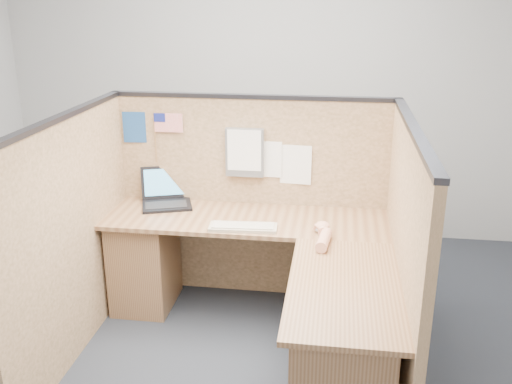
% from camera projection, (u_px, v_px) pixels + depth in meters
% --- Properties ---
extents(floor, '(5.00, 5.00, 0.00)m').
position_uv_depth(floor, '(229.00, 366.00, 3.54)').
color(floor, black).
rests_on(floor, ground).
extents(wall_back, '(5.00, 0.00, 5.00)m').
position_uv_depth(wall_back, '(273.00, 86.00, 5.19)').
color(wall_back, '#A3A6A9').
rests_on(wall_back, floor).
extents(cubicle_partitions, '(2.06, 1.83, 1.53)m').
position_uv_depth(cubicle_partitions, '(240.00, 226.00, 3.69)').
color(cubicle_partitions, brown).
rests_on(cubicle_partitions, floor).
extents(l_desk, '(1.95, 1.75, 0.73)m').
position_uv_depth(l_desk, '(265.00, 290.00, 3.66)').
color(l_desk, brown).
rests_on(l_desk, floor).
extents(laptop, '(0.42, 0.44, 0.25)m').
position_uv_depth(laptop, '(169.00, 195.00, 4.19)').
color(laptop, black).
rests_on(laptop, l_desk).
extents(keyboard, '(0.46, 0.18, 0.03)m').
position_uv_depth(keyboard, '(243.00, 227.00, 3.74)').
color(keyboard, tan).
rests_on(keyboard, l_desk).
extents(mouse, '(0.11, 0.07, 0.04)m').
position_uv_depth(mouse, '(322.00, 229.00, 3.69)').
color(mouse, silver).
rests_on(mouse, l_desk).
extents(hand_forearm, '(0.11, 0.38, 0.08)m').
position_uv_depth(hand_forearm, '(323.00, 236.00, 3.55)').
color(hand_forearm, tan).
rests_on(hand_forearm, l_desk).
extents(blue_poster, '(0.17, 0.02, 0.23)m').
position_uv_depth(blue_poster, '(134.00, 127.00, 4.15)').
color(blue_poster, navy).
rests_on(blue_poster, cubicle_partitions).
extents(american_flag, '(0.21, 0.01, 0.37)m').
position_uv_depth(american_flag, '(165.00, 125.00, 4.10)').
color(american_flag, olive).
rests_on(american_flag, cubicle_partitions).
extents(file_holder, '(0.27, 0.05, 0.35)m').
position_uv_depth(file_holder, '(245.00, 152.00, 4.06)').
color(file_holder, slate).
rests_on(file_holder, cubicle_partitions).
extents(paper_left, '(0.21, 0.01, 0.26)m').
position_uv_depth(paper_left, '(267.00, 159.00, 4.08)').
color(paper_left, white).
rests_on(paper_left, cubicle_partitions).
extents(paper_right, '(0.22, 0.02, 0.29)m').
position_uv_depth(paper_right, '(296.00, 165.00, 4.07)').
color(paper_right, white).
rests_on(paper_right, cubicle_partitions).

